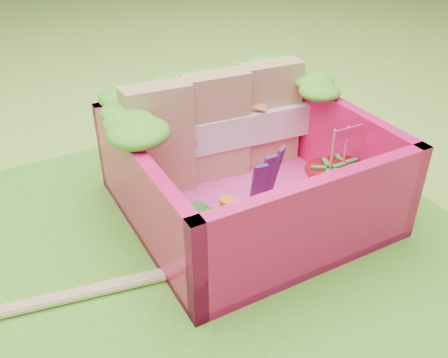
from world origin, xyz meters
name	(u,v)px	position (x,y,z in m)	size (l,w,h in m)	color
ground	(214,244)	(0.00, 0.00, 0.00)	(14.00, 14.00, 0.00)	#7FC136
placemat	(214,242)	(0.00, 0.00, 0.01)	(2.60, 2.60, 0.03)	green
bento_floor	(246,205)	(0.29, 0.16, 0.06)	(1.30, 1.30, 0.05)	#F83FA0
bento_box	(247,168)	(0.29, 0.16, 0.31)	(1.30, 1.30, 0.55)	#EA135D
lettuce_ruffle	(207,83)	(0.29, 0.64, 0.64)	(1.43, 0.77, 0.11)	#2D8518
sandwich_stack	(217,127)	(0.30, 0.52, 0.40)	(1.20, 0.29, 0.66)	tan
broccoli	(202,233)	(-0.16, -0.19, 0.27)	(0.32, 0.32, 0.27)	#70A54F
carrot_sticks	(230,224)	(0.02, -0.14, 0.22)	(0.08, 0.13, 0.28)	orange
purple_wedges	(266,184)	(0.33, 0.02, 0.27)	(0.24, 0.13, 0.38)	#451A5B
strawberry_left	(327,190)	(0.63, -0.13, 0.22)	(0.27, 0.27, 0.51)	red
strawberry_right	(340,182)	(0.76, -0.09, 0.21)	(0.24, 0.24, 0.48)	red
snap_peas	(326,201)	(0.68, -0.08, 0.11)	(0.66, 0.58, 0.05)	green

